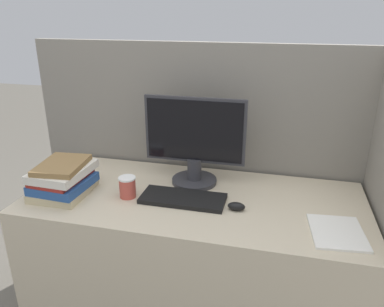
# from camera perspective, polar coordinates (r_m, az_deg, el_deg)

# --- Properties ---
(cubicle_panel_rear) EXTENTS (1.95, 0.04, 1.43)m
(cubicle_panel_rear) POSITION_cam_1_polar(r_m,az_deg,el_deg) (2.09, 2.70, -3.26)
(cubicle_panel_rear) COLOR gray
(cubicle_panel_rear) RESTS_ON ground_plane
(cubicle_panel_right) EXTENTS (0.04, 0.74, 1.43)m
(cubicle_panel_right) POSITION_cam_1_polar(r_m,az_deg,el_deg) (1.81, 26.77, -9.92)
(cubicle_panel_right) COLOR gray
(cubicle_panel_right) RESTS_ON ground_plane
(desk) EXTENTS (1.55, 0.68, 0.77)m
(desk) POSITION_cam_1_polar(r_m,az_deg,el_deg) (1.95, 0.25, -16.68)
(desk) COLOR beige
(desk) RESTS_ON ground_plane
(monitor) EXTENTS (0.49, 0.22, 0.43)m
(monitor) POSITION_cam_1_polar(r_m,az_deg,el_deg) (1.80, 0.38, 1.39)
(monitor) COLOR #333338
(monitor) RESTS_ON desk
(keyboard) EXTENTS (0.38, 0.16, 0.02)m
(keyboard) POSITION_cam_1_polar(r_m,az_deg,el_deg) (1.70, -1.38, -6.87)
(keyboard) COLOR black
(keyboard) RESTS_ON desk
(mouse) EXTENTS (0.08, 0.04, 0.04)m
(mouse) POSITION_cam_1_polar(r_m,az_deg,el_deg) (1.63, 6.78, -8.00)
(mouse) COLOR black
(mouse) RESTS_ON desk
(coffee_cup) EXTENTS (0.08, 0.08, 0.10)m
(coffee_cup) POSITION_cam_1_polar(r_m,az_deg,el_deg) (1.74, -9.80, -5.05)
(coffee_cup) COLOR #BF4C3F
(coffee_cup) RESTS_ON desk
(book_stack) EXTENTS (0.25, 0.29, 0.16)m
(book_stack) POSITION_cam_1_polar(r_m,az_deg,el_deg) (1.83, -19.06, -3.69)
(book_stack) COLOR #C6B78C
(book_stack) RESTS_ON desk
(paper_pile) EXTENTS (0.22, 0.26, 0.01)m
(paper_pile) POSITION_cam_1_polar(r_m,az_deg,el_deg) (1.58, 21.25, -11.12)
(paper_pile) COLOR white
(paper_pile) RESTS_ON desk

